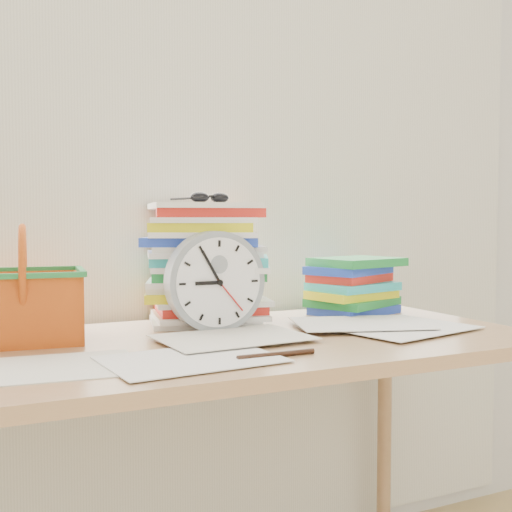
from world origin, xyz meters
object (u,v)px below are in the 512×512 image
book_stack (351,286)px  desk (235,371)px  paper_stack (207,263)px  basket (23,285)px  clock (215,281)px

book_stack → desk: bearing=-155.7°
desk → book_stack: size_ratio=5.15×
desk → paper_stack: bearing=83.8°
book_stack → basket: size_ratio=1.06×
desk → clock: (-0.01, 0.10, 0.20)m
book_stack → clock: bearing=-167.6°
book_stack → basket: basket is taller
clock → book_stack: clock is taller
desk → book_stack: (0.46, 0.21, 0.16)m
desk → basket: 0.51m
book_stack → basket: bearing=-176.9°
paper_stack → basket: size_ratio=1.24×
paper_stack → book_stack: bearing=-4.5°
book_stack → basket: (-0.89, -0.05, 0.05)m
desk → book_stack: book_stack is taller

